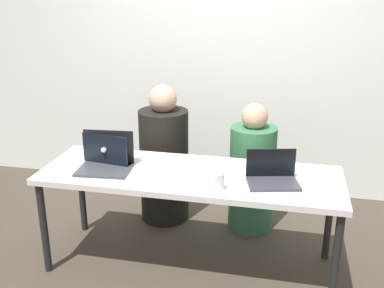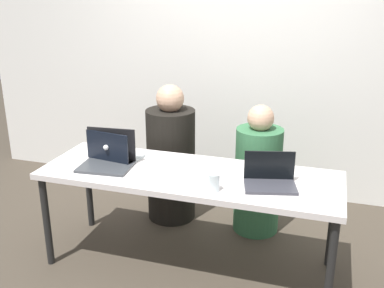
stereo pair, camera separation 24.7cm
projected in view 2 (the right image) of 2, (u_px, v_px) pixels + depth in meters
The scene contains 9 objects.
ground_plane at pixel (189, 263), 3.22m from camera, with size 12.00×12.00×0.00m, color #3D352B.
back_wall at pixel (237, 50), 4.06m from camera, with size 5.20×0.10×2.68m, color silver.
desk at pixel (189, 181), 3.01m from camera, with size 2.00×0.68×0.71m.
person_on_left at pixel (171, 161), 3.74m from camera, with size 0.47×0.47×1.15m.
person_on_right at pixel (258, 176), 3.54m from camera, with size 0.42×0.42×1.04m.
laptop_front_right at pixel (270, 179), 2.78m from camera, with size 0.36×0.28×0.20m.
laptop_back_left at pixel (114, 153), 3.20m from camera, with size 0.37×0.28×0.23m.
laptop_front_left at pixel (108, 159), 3.09m from camera, with size 0.37×0.31×0.25m.
water_glass_right at pixel (214, 183), 2.71m from camera, with size 0.07×0.07×0.11m.
Camera 2 is at (0.85, -2.63, 1.87)m, focal length 42.00 mm.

